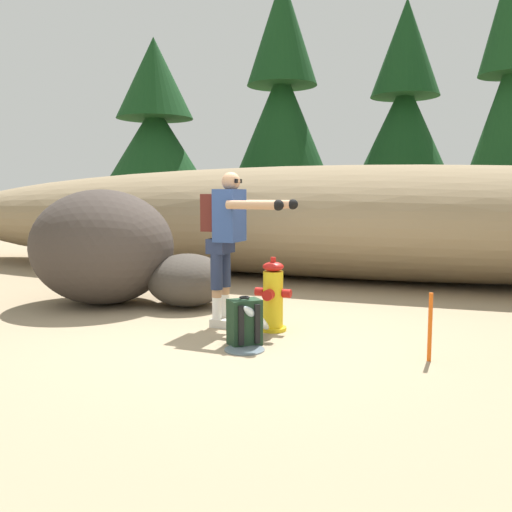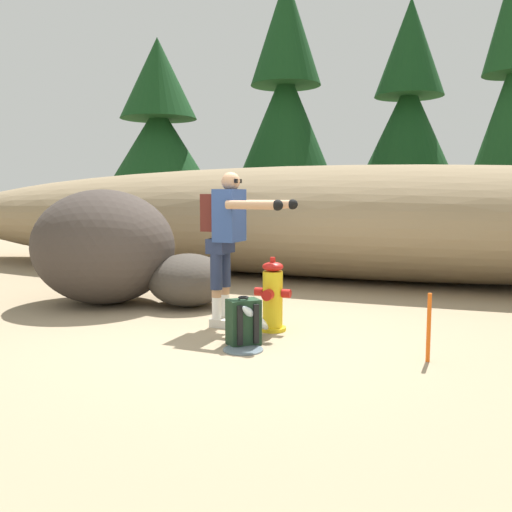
% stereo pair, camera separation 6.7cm
% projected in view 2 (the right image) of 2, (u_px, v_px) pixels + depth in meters
% --- Properties ---
extents(ground_plane, '(56.00, 56.00, 0.04)m').
position_uv_depth(ground_plane, '(238.00, 336.00, 5.81)').
color(ground_plane, '#998466').
extents(dirt_embankment, '(17.48, 3.20, 1.91)m').
position_uv_depth(dirt_embankment, '(336.00, 222.00, 9.64)').
color(dirt_embankment, '#897556').
rests_on(dirt_embankment, ground_plane).
extents(fire_hydrant, '(0.39, 0.34, 0.78)m').
position_uv_depth(fire_hydrant, '(273.00, 297.00, 5.90)').
color(fire_hydrant, gold).
rests_on(fire_hydrant, ground_plane).
extents(hydrant_water_jet, '(0.38, 0.86, 0.45)m').
position_uv_depth(hydrant_water_jet, '(254.00, 324.00, 5.42)').
color(hydrant_water_jet, silver).
rests_on(hydrant_water_jet, ground_plane).
extents(utility_worker, '(0.99, 0.56, 1.67)m').
position_uv_depth(utility_worker, '(228.00, 230.00, 6.03)').
color(utility_worker, beige).
rests_on(utility_worker, ground_plane).
extents(spare_backpack, '(0.36, 0.36, 0.47)m').
position_uv_depth(spare_backpack, '(243.00, 322.00, 5.38)').
color(spare_backpack, '#1E3823').
rests_on(spare_backpack, ground_plane).
extents(boulder_large, '(2.06, 1.92, 1.50)m').
position_uv_depth(boulder_large, '(104.00, 247.00, 7.33)').
color(boulder_large, '#3E3530').
rests_on(boulder_large, ground_plane).
extents(boulder_mid, '(1.31, 1.29, 0.68)m').
position_uv_depth(boulder_mid, '(188.00, 280.00, 7.19)').
color(boulder_mid, '#3F3932').
rests_on(boulder_mid, ground_plane).
extents(pine_tree_far_left, '(2.94, 2.94, 5.26)m').
position_uv_depth(pine_tree_far_left, '(159.00, 133.00, 14.06)').
color(pine_tree_far_left, '#47331E').
rests_on(pine_tree_far_left, ground_plane).
extents(pine_tree_left, '(2.93, 2.93, 7.23)m').
position_uv_depth(pine_tree_left, '(286.00, 104.00, 15.22)').
color(pine_tree_left, '#47331E').
rests_on(pine_tree_left, ground_plane).
extents(pine_tree_center, '(2.78, 2.78, 6.51)m').
position_uv_depth(pine_tree_center, '(408.00, 113.00, 14.87)').
color(pine_tree_center, '#47331E').
rests_on(pine_tree_center, ground_plane).
extents(survey_stake, '(0.04, 0.04, 0.60)m').
position_uv_depth(survey_stake, '(429.00, 328.00, 4.82)').
color(survey_stake, '#E55914').
rests_on(survey_stake, ground_plane).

